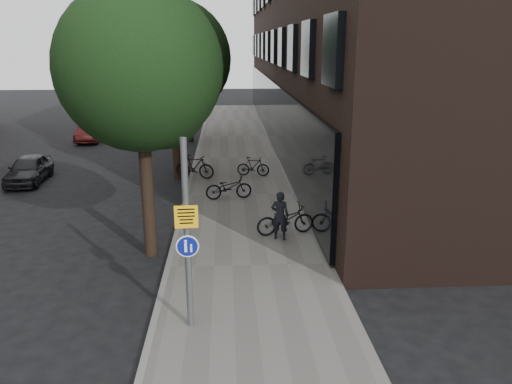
{
  "coord_description": "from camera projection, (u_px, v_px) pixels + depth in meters",
  "views": [
    {
      "loc": [
        -0.35,
        -9.1,
        5.92
      ],
      "look_at": [
        0.43,
        4.01,
        2.0
      ],
      "focal_mm": 35.0,
      "sensor_mm": 36.0,
      "label": 1
    }
  ],
  "objects": [
    {
      "name": "street_tree_far",
      "position": [
        189.0,
        57.0,
        29.99
      ],
      "size": [
        5.0,
        5.0,
        7.8
      ],
      "color": "black",
      "rests_on": "ground"
    },
    {
      "name": "ground",
      "position": [
        247.0,
        339.0,
        10.42
      ],
      "size": [
        120.0,
        120.0,
        0.0
      ],
      "primitive_type": "plane",
      "color": "black",
      "rests_on": "ground"
    },
    {
      "name": "curb_edge",
      "position": [
        186.0,
        197.0,
        19.85
      ],
      "size": [
        0.15,
        60.0,
        0.13
      ],
      "primitive_type": "cube",
      "color": "slate",
      "rests_on": "ground"
    },
    {
      "name": "sidewalk",
      "position": [
        243.0,
        196.0,
        19.98
      ],
      "size": [
        4.5,
        60.0,
        0.12
      ],
      "primitive_type": "cube",
      "color": "#63605B",
      "rests_on": "ground"
    },
    {
      "name": "parked_bike_facade_far",
      "position": [
        253.0,
        166.0,
        22.62
      ],
      "size": [
        1.53,
        0.69,
        0.89
      ],
      "primitive_type": "imported",
      "rotation": [
        0.0,
        0.0,
        1.38
      ],
      "color": "black",
      "rests_on": "sidewalk"
    },
    {
      "name": "parked_bike_facade_near",
      "position": [
        285.0,
        219.0,
        15.67
      ],
      "size": [
        1.96,
        1.01,
        0.98
      ],
      "primitive_type": "imported",
      "rotation": [
        0.0,
        0.0,
        1.77
      ],
      "color": "black",
      "rests_on": "sidewalk"
    },
    {
      "name": "parked_car_mid",
      "position": [
        92.0,
        131.0,
        31.44
      ],
      "size": [
        1.32,
        3.78,
        1.24
      ],
      "primitive_type": "imported",
      "rotation": [
        0.0,
        0.0,
        0.0
      ],
      "color": "#5C1A1A",
      "rests_on": "ground"
    },
    {
      "name": "parked_bike_curb_near",
      "position": [
        229.0,
        187.0,
        19.26
      ],
      "size": [
        1.86,
        0.88,
        0.94
      ],
      "primitive_type": "imported",
      "rotation": [
        0.0,
        0.0,
        1.72
      ],
      "color": "black",
      "rests_on": "sidewalk"
    },
    {
      "name": "parked_bike_curb_far",
      "position": [
        194.0,
        167.0,
        22.17
      ],
      "size": [
        1.86,
        0.98,
        1.08
      ],
      "primitive_type": "imported",
      "rotation": [
        0.0,
        0.0,
        1.29
      ],
      "color": "black",
      "rests_on": "sidewalk"
    },
    {
      "name": "pedestrian",
      "position": [
        280.0,
        216.0,
        15.2
      ],
      "size": [
        0.64,
        0.51,
        1.53
      ],
      "primitive_type": "imported",
      "rotation": [
        0.0,
        0.0,
        2.86
      ],
      "color": "black",
      "rests_on": "sidewalk"
    },
    {
      "name": "street_tree_mid",
      "position": [
        174.0,
        63.0,
        21.38
      ],
      "size": [
        5.0,
        5.0,
        7.8
      ],
      "color": "black",
      "rests_on": "ground"
    },
    {
      "name": "street_tree_near",
      "position": [
        144.0,
        75.0,
        13.25
      ],
      "size": [
        4.4,
        4.4,
        7.5
      ],
      "color": "black",
      "rests_on": "ground"
    },
    {
      "name": "parked_car_near",
      "position": [
        29.0,
        169.0,
        22.01
      ],
      "size": [
        1.54,
        3.54,
        1.19
      ],
      "primitive_type": "imported",
      "rotation": [
        0.0,
        0.0,
        0.04
      ],
      "color": "black",
      "rests_on": "ground"
    },
    {
      "name": "signpost",
      "position": [
        187.0,
        236.0,
        10.11
      ],
      "size": [
        0.47,
        0.14,
        4.08
      ],
      "rotation": [
        0.0,
        0.0,
        0.05
      ],
      "color": "#595B5E",
      "rests_on": "sidewalk"
    },
    {
      "name": "parked_car_far",
      "position": [
        104.0,
        115.0,
        38.49
      ],
      "size": [
        1.93,
        4.39,
        1.25
      ],
      "primitive_type": "imported",
      "rotation": [
        0.0,
        0.0,
        0.04
      ],
      "color": "black",
      "rests_on": "ground"
    }
  ]
}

